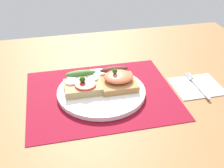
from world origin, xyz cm
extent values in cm
cube|color=olive|center=(0.00, 0.00, -1.60)|extent=(120.00, 90.00, 3.20)
cube|color=maroon|center=(0.00, 0.00, 0.15)|extent=(40.49, 32.91, 0.30)
cylinder|color=white|center=(0.00, 0.00, 0.95)|extent=(24.20, 24.20, 1.30)
cube|color=tan|center=(-4.89, 0.88, 2.64)|extent=(9.98, 7.61, 2.08)
cylinder|color=red|center=(-4.32, 0.32, 3.98)|extent=(5.68, 5.68, 0.60)
ellipsoid|color=#488137|center=(-4.89, 5.09, 4.58)|extent=(8.78, 2.20, 1.80)
sphere|color=#1E5919|center=(-4.94, 0.88, 5.08)|extent=(1.60, 1.60, 1.60)
cylinder|color=white|center=(-7.89, 2.36, 3.93)|extent=(3.32, 3.32, 0.50)
cylinder|color=yellow|center=(-7.89, 2.36, 4.26)|extent=(1.50, 1.50, 0.16)
cylinder|color=white|center=(-4.89, 3.22, 3.93)|extent=(3.32, 3.32, 0.50)
cylinder|color=yellow|center=(-4.89, 3.22, 4.26)|extent=(1.50, 1.50, 0.16)
cylinder|color=white|center=(-1.90, 3.06, 3.93)|extent=(3.32, 3.32, 0.50)
cylinder|color=yellow|center=(-1.90, 3.06, 4.26)|extent=(1.50, 1.50, 0.16)
cube|color=#B37F48|center=(4.89, 0.82, 2.50)|extent=(9.87, 9.04, 1.80)
ellipsoid|color=#ED6C45|center=(5.12, 1.23, 4.46)|extent=(8.09, 7.23, 2.11)
ellipsoid|color=brown|center=(4.89, 5.74, 4.30)|extent=(8.39, 2.20, 1.80)
sphere|color=#1E5919|center=(4.09, 1.42, 6.21)|extent=(1.40, 1.40, 1.40)
cube|color=white|center=(27.60, -2.10, 0.30)|extent=(13.62, 11.70, 0.60)
cube|color=#B7B7BC|center=(27.58, -4.24, 0.76)|extent=(0.80, 10.69, 0.32)
cube|color=#B7B7BC|center=(27.58, 1.31, 0.76)|extent=(1.50, 1.20, 0.32)
cube|color=#B7B7BC|center=(26.93, 3.31, 0.76)|extent=(0.32, 2.80, 0.32)
cube|color=#B7B7BC|center=(27.58, 3.31, 0.76)|extent=(0.32, 2.80, 0.32)
cube|color=#B7B7BC|center=(28.23, 3.31, 0.76)|extent=(0.32, 2.80, 0.32)
camera|label=1|loc=(-11.91, -65.51, 45.46)|focal=46.57mm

